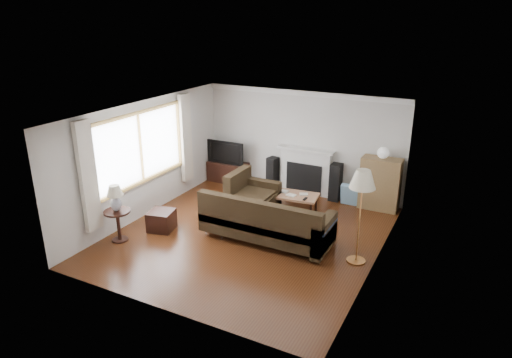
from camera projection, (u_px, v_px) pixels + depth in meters
The scene contains 17 objects.
room at pixel (249, 176), 8.74m from camera, with size 5.10×5.60×2.54m.
window at pixel (141, 148), 9.52m from camera, with size 0.12×2.74×1.54m, color brown.
curtain_near at pixel (88, 177), 8.28m from camera, with size 0.10×0.35×2.10m, color beige.
curtain_far at pixel (186, 138), 10.82m from camera, with size 0.10×0.35×2.10m, color beige.
fireplace at pixel (305, 171), 11.11m from camera, with size 1.40×0.26×1.15m, color white.
tv_stand at pixel (228, 172), 11.99m from camera, with size 1.05×0.47×0.52m, color black.
television at pixel (228, 151), 11.79m from camera, with size 1.04×0.14×0.60m, color black.
speaker_left at pixel (273, 173), 11.45m from camera, with size 0.23×0.27×0.82m, color black.
speaker_right at pixel (336, 182), 10.73m from camera, with size 0.25×0.30×0.89m, color black.
bookshelf at pixel (380, 184), 10.21m from camera, with size 0.87×0.41×1.19m, color brown.
globe_lamp at pixel (383, 153), 9.96m from camera, with size 0.25×0.25×0.25m, color white.
sectional_sofa at pixel (267, 219), 8.82m from camera, with size 2.75×2.01×0.89m, color black.
coffee_table at pixel (292, 203), 10.14m from camera, with size 1.11×0.61×0.43m, color #996849.
footstool at pixel (162, 220), 9.33m from camera, with size 0.48×0.48×0.41m, color black.
floor_lamp at pixel (360, 218), 7.89m from camera, with size 0.45×0.45×1.74m, color #C68244.
side_table at pixel (119, 226), 8.85m from camera, with size 0.51×0.51×0.63m, color black.
table_lamp at pixel (115, 198), 8.65m from camera, with size 0.32×0.32×0.51m, color silver.
Camera 1 is at (3.88, -7.25, 4.22)m, focal length 32.00 mm.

